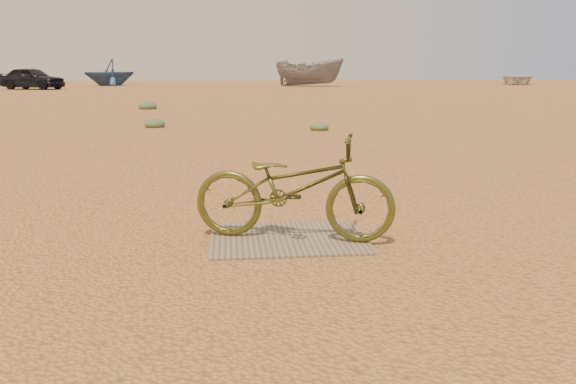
{
  "coord_description": "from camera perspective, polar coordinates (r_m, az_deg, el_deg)",
  "views": [
    {
      "loc": [
        -0.27,
        -5.04,
        1.56
      ],
      "look_at": [
        0.25,
        -0.11,
        0.45
      ],
      "focal_mm": 35.0,
      "sensor_mm": 36.0,
      "label": 1
    }
  ],
  "objects": [
    {
      "name": "kale_b",
      "position": [
        14.13,
        3.19,
        6.29
      ],
      "size": [
        0.48,
        0.48,
        0.26
      ],
      "primitive_type": "ellipsoid",
      "color": "#546C49",
      "rests_on": "ground"
    },
    {
      "name": "plywood_board",
      "position": [
        5.18,
        0.0,
        -4.72
      ],
      "size": [
        1.43,
        1.06,
        0.02
      ],
      "primitive_type": "cube",
      "color": "#857356",
      "rests_on": "ground"
    },
    {
      "name": "boat_mid_right",
      "position": [
        45.91,
        2.16,
        12.04
      ],
      "size": [
        5.99,
        4.28,
        2.18
      ],
      "primitive_type": "imported",
      "rotation": [
        0.0,
        0.0,
        1.14
      ],
      "color": "slate",
      "rests_on": "ground"
    },
    {
      "name": "kale_c",
      "position": [
        21.89,
        -14.04,
        8.18
      ],
      "size": [
        0.68,
        0.68,
        0.37
      ],
      "primitive_type": "ellipsoid",
      "color": "#546C49",
      "rests_on": "ground"
    },
    {
      "name": "ground",
      "position": [
        5.28,
        -2.81,
        -4.54
      ],
      "size": [
        120.0,
        120.0,
        0.0
      ],
      "primitive_type": "plane",
      "color": "#C08A49",
      "rests_on": "ground"
    },
    {
      "name": "car",
      "position": [
        43.47,
        -24.57,
        10.46
      ],
      "size": [
        4.79,
        3.28,
        1.52
      ],
      "primitive_type": "imported",
      "rotation": [
        0.0,
        0.0,
        1.2
      ],
      "color": "black",
      "rests_on": "ground"
    },
    {
      "name": "bicycle",
      "position": [
        5.03,
        0.58,
        0.47
      ],
      "size": [
        1.92,
        1.09,
        0.95
      ],
      "primitive_type": "imported",
      "rotation": [
        0.0,
        0.0,
        1.3
      ],
      "color": "#4C4F1E",
      "rests_on": "plywood_board"
    },
    {
      "name": "boat_far_right",
      "position": [
        54.72,
        22.21,
        10.67
      ],
      "size": [
        5.86,
        6.54,
        1.12
      ],
      "primitive_type": "imported",
      "rotation": [
        0.0,
        0.0,
        -0.47
      ],
      "color": "silver",
      "rests_on": "ground"
    },
    {
      "name": "kale_a",
      "position": [
        15.21,
        -13.37,
        6.42
      ],
      "size": [
        0.53,
        0.53,
        0.29
      ],
      "primitive_type": "ellipsoid",
      "color": "#546C49",
      "rests_on": "ground"
    },
    {
      "name": "boat_far_left",
      "position": [
        49.46,
        -17.68,
        11.51
      ],
      "size": [
        5.41,
        5.22,
        2.18
      ],
      "primitive_type": "imported",
      "rotation": [
        0.0,
        0.0,
        -1.02
      ],
      "color": "#324F7E",
      "rests_on": "ground"
    }
  ]
}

